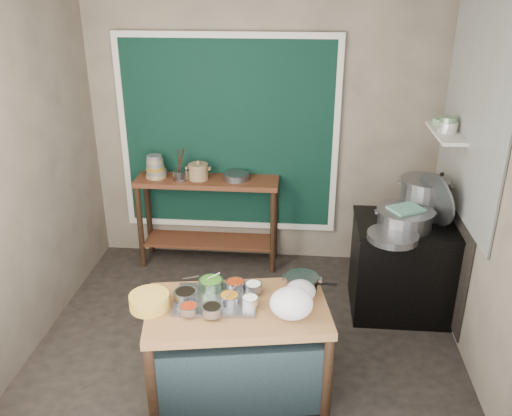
# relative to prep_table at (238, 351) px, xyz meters

# --- Properties ---
(floor) EXTENTS (3.50, 3.00, 0.02)m
(floor) POSITION_rel_prep_table_xyz_m (0.01, 0.66, -0.39)
(floor) COLOR #2F2824
(floor) RESTS_ON ground
(back_wall) EXTENTS (3.50, 0.02, 2.80)m
(back_wall) POSITION_rel_prep_table_xyz_m (0.01, 2.17, 1.02)
(back_wall) COLOR gray
(back_wall) RESTS_ON floor
(left_wall) EXTENTS (0.02, 3.00, 2.80)m
(left_wall) POSITION_rel_prep_table_xyz_m (-1.75, 0.66, 1.02)
(left_wall) COLOR gray
(left_wall) RESTS_ON floor
(right_wall) EXTENTS (0.02, 3.00, 2.80)m
(right_wall) POSITION_rel_prep_table_xyz_m (1.77, 0.66, 1.02)
(right_wall) COLOR gray
(right_wall) RESTS_ON floor
(curtain_panel) EXTENTS (2.10, 0.02, 1.90)m
(curtain_panel) POSITION_rel_prep_table_xyz_m (-0.34, 2.13, 0.98)
(curtain_panel) COLOR black
(curtain_panel) RESTS_ON back_wall
(curtain_frame) EXTENTS (2.22, 0.03, 2.02)m
(curtain_frame) POSITION_rel_prep_table_xyz_m (-0.34, 2.12, 0.98)
(curtain_frame) COLOR beige
(curtain_frame) RESTS_ON back_wall
(tile_panel) EXTENTS (0.02, 1.70, 1.70)m
(tile_panel) POSITION_rel_prep_table_xyz_m (1.74, 1.21, 1.48)
(tile_panel) COLOR #B2B2AA
(tile_panel) RESTS_ON right_wall
(soot_patch) EXTENTS (0.01, 1.30, 1.30)m
(soot_patch) POSITION_rel_prep_table_xyz_m (1.75, 1.31, 0.32)
(soot_patch) COLOR black
(soot_patch) RESTS_ON right_wall
(wall_shelf) EXTENTS (0.22, 0.70, 0.03)m
(wall_shelf) POSITION_rel_prep_table_xyz_m (1.64, 1.51, 1.23)
(wall_shelf) COLOR beige
(wall_shelf) RESTS_ON right_wall
(prep_table) EXTENTS (1.35, 0.92, 0.75)m
(prep_table) POSITION_rel_prep_table_xyz_m (0.00, 0.00, 0.00)
(prep_table) COLOR brown
(prep_table) RESTS_ON floor
(back_counter) EXTENTS (1.45, 0.40, 0.95)m
(back_counter) POSITION_rel_prep_table_xyz_m (-0.54, 1.94, 0.10)
(back_counter) COLOR #5B2D1A
(back_counter) RESTS_ON floor
(stove_block) EXTENTS (0.90, 0.68, 0.85)m
(stove_block) POSITION_rel_prep_table_xyz_m (1.36, 1.21, 0.05)
(stove_block) COLOR black
(stove_block) RESTS_ON floor
(stove_top) EXTENTS (0.92, 0.69, 0.03)m
(stove_top) POSITION_rel_prep_table_xyz_m (1.36, 1.21, 0.49)
(stove_top) COLOR black
(stove_top) RESTS_ON stove_block
(condiment_tray) EXTENTS (0.59, 0.44, 0.03)m
(condiment_tray) POSITION_rel_prep_table_xyz_m (-0.16, 0.05, 0.39)
(condiment_tray) COLOR gray
(condiment_tray) RESTS_ON prep_table
(condiment_bowls) EXTENTS (0.60, 0.47, 0.07)m
(condiment_bowls) POSITION_rel_prep_table_xyz_m (-0.15, 0.06, 0.43)
(condiment_bowls) COLOR gray
(condiment_bowls) RESTS_ON condiment_tray
(yellow_basin) EXTENTS (0.30, 0.30, 0.11)m
(yellow_basin) POSITION_rel_prep_table_xyz_m (-0.60, -0.07, 0.43)
(yellow_basin) COLOR gold
(yellow_basin) RESTS_ON prep_table
(saucepan) EXTENTS (0.25, 0.25, 0.13)m
(saucepan) POSITION_rel_prep_table_xyz_m (0.44, 0.23, 0.44)
(saucepan) COLOR gray
(saucepan) RESTS_ON prep_table
(plastic_bag_a) EXTENTS (0.36, 0.33, 0.22)m
(plastic_bag_a) POSITION_rel_prep_table_xyz_m (0.37, -0.09, 0.48)
(plastic_bag_a) COLOR white
(plastic_bag_a) RESTS_ON prep_table
(plastic_bag_b) EXTENTS (0.24, 0.22, 0.16)m
(plastic_bag_b) POSITION_rel_prep_table_xyz_m (0.43, 0.11, 0.45)
(plastic_bag_b) COLOR white
(plastic_bag_b) RESTS_ON prep_table
(bowl_stack) EXTENTS (0.21, 0.21, 0.24)m
(bowl_stack) POSITION_rel_prep_table_xyz_m (-1.06, 1.94, 0.68)
(bowl_stack) COLOR tan
(bowl_stack) RESTS_ON back_counter
(utensil_cup) EXTENTS (0.21, 0.21, 0.10)m
(utensil_cup) POSITION_rel_prep_table_xyz_m (-0.80, 1.90, 0.63)
(utensil_cup) COLOR gray
(utensil_cup) RESTS_ON back_counter
(ceramic_crock) EXTENTS (0.22, 0.22, 0.14)m
(ceramic_crock) POSITION_rel_prep_table_xyz_m (-0.62, 1.93, 0.65)
(ceramic_crock) COLOR #896A4B
(ceramic_crock) RESTS_ON back_counter
(wide_bowl) EXTENTS (0.33, 0.33, 0.07)m
(wide_bowl) POSITION_rel_prep_table_xyz_m (-0.24, 1.95, 0.61)
(wide_bowl) COLOR gray
(wide_bowl) RESTS_ON back_counter
(stock_pot) EXTENTS (0.52, 0.52, 0.34)m
(stock_pot) POSITION_rel_prep_table_xyz_m (1.49, 1.39, 0.67)
(stock_pot) COLOR gray
(stock_pot) RESTS_ON stove_top
(pot_lid) EXTENTS (0.30, 0.48, 0.47)m
(pot_lid) POSITION_rel_prep_table_xyz_m (1.55, 1.20, 0.74)
(pot_lid) COLOR gray
(pot_lid) RESTS_ON stove_top
(steamer) EXTENTS (0.50, 0.50, 0.16)m
(steamer) POSITION_rel_prep_table_xyz_m (1.29, 1.12, 0.58)
(steamer) COLOR gray
(steamer) RESTS_ON stove_top
(green_cloth) EXTENTS (0.33, 0.31, 0.02)m
(green_cloth) POSITION_rel_prep_table_xyz_m (1.29, 1.12, 0.67)
(green_cloth) COLOR #5B9B79
(green_cloth) RESTS_ON steamer
(shallow_pan) EXTENTS (0.48, 0.48, 0.05)m
(shallow_pan) POSITION_rel_prep_table_xyz_m (1.16, 0.87, 0.53)
(shallow_pan) COLOR gray
(shallow_pan) RESTS_ON stove_top
(shelf_bowl_stack) EXTENTS (0.16, 0.16, 0.13)m
(shelf_bowl_stack) POSITION_rel_prep_table_xyz_m (1.64, 1.50, 1.30)
(shelf_bowl_stack) COLOR silver
(shelf_bowl_stack) RESTS_ON wall_shelf
(shelf_bowl_green) EXTENTS (0.19, 0.19, 0.05)m
(shelf_bowl_green) POSITION_rel_prep_table_xyz_m (1.64, 1.74, 1.27)
(shelf_bowl_green) COLOR gray
(shelf_bowl_green) RESTS_ON wall_shelf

